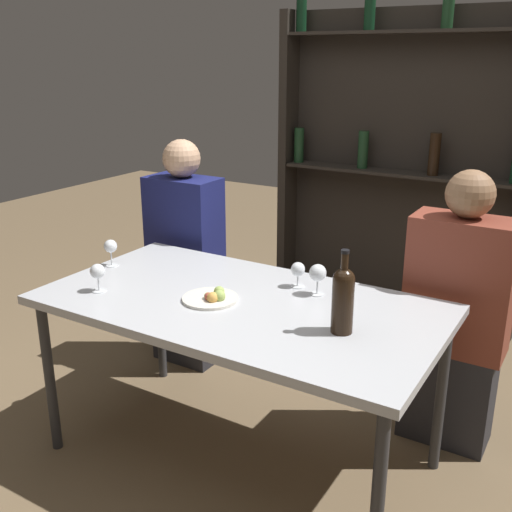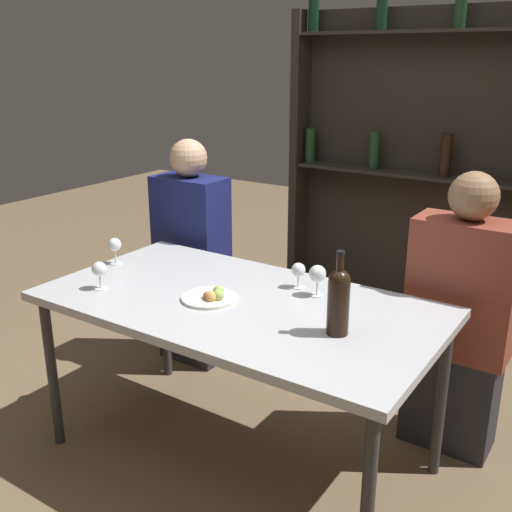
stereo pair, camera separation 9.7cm
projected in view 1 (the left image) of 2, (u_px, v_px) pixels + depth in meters
ground_plane at (241, 456)px, 2.62m from camera, size 10.00×10.00×0.00m
dining_table at (239, 313)px, 2.40m from camera, size 1.60×0.85×0.74m
wine_rack_wall at (400, 158)px, 3.85m from camera, size 1.64×0.21×2.04m
wine_bottle at (343, 297)px, 2.07m from camera, size 0.08×0.08×0.30m
wine_glass_0 at (298, 270)px, 2.50m from camera, size 0.06×0.06×0.11m
wine_glass_1 at (111, 247)px, 2.75m from camera, size 0.06×0.06×0.13m
wine_glass_2 at (318, 274)px, 2.41m from camera, size 0.07×0.07×0.13m
wine_glass_3 at (98, 272)px, 2.45m from camera, size 0.06×0.06×0.12m
food_plate_0 at (212, 297)px, 2.38m from camera, size 0.22×0.22×0.05m
seated_person_left at (186, 261)px, 3.29m from camera, size 0.39×0.22×1.26m
seated_person_right at (456, 321)px, 2.58m from camera, size 0.43×0.22×1.24m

